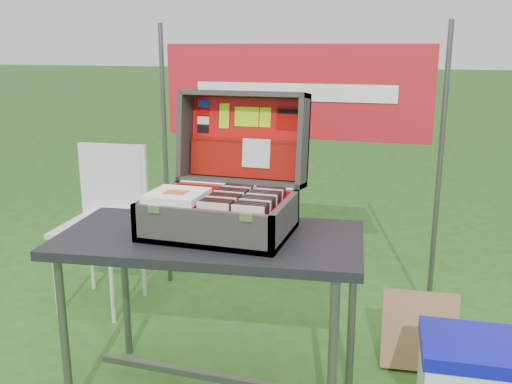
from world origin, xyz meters
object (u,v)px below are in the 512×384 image
(suitcase, at_px, (223,165))
(chair, at_px, (98,230))
(table, at_px, (212,321))
(cardboard_box, at_px, (419,331))

(suitcase, distance_m, chair, 1.36)
(table, height_order, chair, chair)
(suitcase, bearing_deg, cardboard_box, 30.02)
(chair, height_order, cardboard_box, chair)
(suitcase, height_order, chair, suitcase)
(suitcase, relative_size, chair, 0.61)
(table, height_order, cardboard_box, table)
(table, relative_size, cardboard_box, 3.29)
(suitcase, distance_m, cardboard_box, 1.31)
(table, bearing_deg, suitcase, 64.30)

